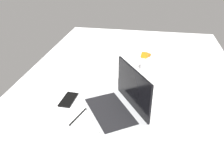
% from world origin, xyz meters
% --- Properties ---
extents(bed_mattress, '(1.80, 1.40, 0.18)m').
position_xyz_m(bed_mattress, '(0.00, 0.00, 0.09)').
color(bed_mattress, white).
rests_on(bed_mattress, ground).
extents(laptop, '(0.40, 0.37, 0.23)m').
position_xyz_m(laptop, '(0.48, -0.03, 0.22)').
color(laptop, '#B7BABC').
rests_on(laptop, bed_mattress).
extents(snack_cup, '(0.09, 0.09, 0.15)m').
position_xyz_m(snack_cup, '(0.00, 0.10, 0.24)').
color(snack_cup, silver).
rests_on(snack_cup, bed_mattress).
extents(cell_phone, '(0.14, 0.07, 0.01)m').
position_xyz_m(cell_phone, '(0.42, -0.31, 0.18)').
color(cell_phone, black).
rests_on(cell_phone, bed_mattress).
extents(charger_cable, '(0.17, 0.05, 0.01)m').
position_xyz_m(charger_cable, '(0.54, -0.21, 0.18)').
color(charger_cable, black).
rests_on(charger_cable, bed_mattress).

